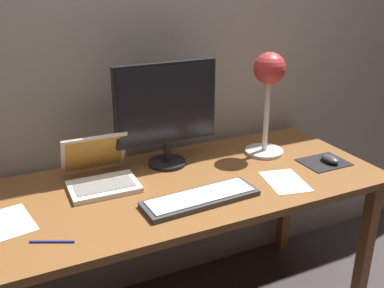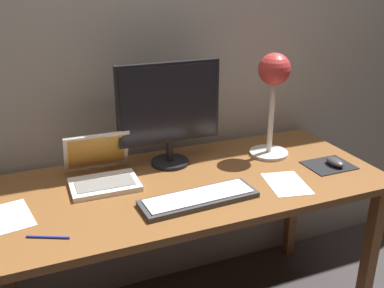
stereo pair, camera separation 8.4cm
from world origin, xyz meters
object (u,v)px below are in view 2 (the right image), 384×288
at_px(laptop, 101,168).
at_px(pen, 48,237).
at_px(keyboard_main, 199,198).
at_px(desk_lamp, 273,84).
at_px(monitor, 169,108).
at_px(mouse, 335,162).

bearing_deg(laptop, pen, -124.69).
bearing_deg(keyboard_main, desk_lamp, 31.06).
bearing_deg(pen, monitor, 35.60).
distance_m(keyboard_main, laptop, 0.43).
relative_size(laptop, mouse, 2.89).
bearing_deg(keyboard_main, monitor, 87.50).
xyz_separation_m(desk_lamp, pen, (-1.01, -0.32, -0.33)).
bearing_deg(monitor, laptop, -171.28).
relative_size(desk_lamp, pen, 3.34).
relative_size(laptop, pen, 1.98).
bearing_deg(monitor, pen, -144.40).
height_order(monitor, laptop, monitor).
height_order(keyboard_main, laptop, laptop).
height_order(monitor, mouse, monitor).
bearing_deg(monitor, desk_lamp, -9.16).
relative_size(desk_lamp, mouse, 4.86).
height_order(desk_lamp, pen, desk_lamp).
distance_m(monitor, desk_lamp, 0.47).
relative_size(keyboard_main, desk_lamp, 0.96).
xyz_separation_m(laptop, pen, (-0.24, -0.35, -0.05)).
xyz_separation_m(monitor, pen, (-0.55, -0.40, -0.25)).
bearing_deg(desk_lamp, keyboard_main, -148.94).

